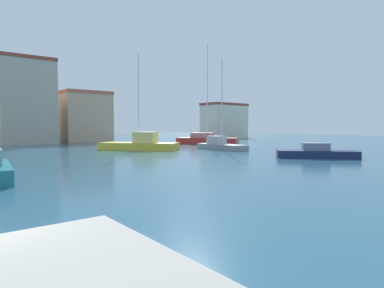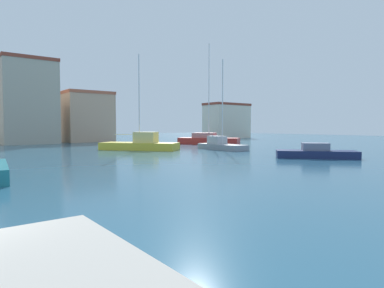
{
  "view_description": "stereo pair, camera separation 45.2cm",
  "coord_description": "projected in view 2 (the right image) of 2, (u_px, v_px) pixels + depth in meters",
  "views": [
    {
      "loc": [
        0.02,
        -6.38,
        2.64
      ],
      "look_at": [
        20.57,
        19.34,
        0.84
      ],
      "focal_mm": 30.94,
      "sensor_mm": 36.0,
      "label": 1
    },
    {
      "loc": [
        0.38,
        -6.66,
        2.64
      ],
      "look_at": [
        20.57,
        19.34,
        0.84
      ],
      "focal_mm": 30.94,
      "sensor_mm": 36.0,
      "label": 2
    }
  ],
  "objects": [
    {
      "name": "water",
      "position": [
        139.0,
        155.0,
        30.12
      ],
      "size": [
        160.0,
        160.0,
        0.0
      ],
      "primitive_type": "plane",
      "color": "#285670",
      "rests_on": "ground"
    },
    {
      "name": "sailboat_yellow_mid_harbor",
      "position": [
        141.0,
        144.0,
        36.53
      ],
      "size": [
        7.53,
        8.5,
        10.5
      ],
      "color": "gold",
      "rests_on": "water"
    },
    {
      "name": "motorboat_navy_far_left",
      "position": [
        316.0,
        153.0,
        27.38
      ],
      "size": [
        5.83,
        6.23,
        1.24
      ],
      "color": "#19234C",
      "rests_on": "water"
    },
    {
      "name": "sailboat_red_far_right",
      "position": [
        208.0,
        140.0,
        47.82
      ],
      "size": [
        7.23,
        8.71,
        14.38
      ],
      "color": "#B22823",
      "rests_on": "water"
    },
    {
      "name": "sailboat_grey_inner_mooring",
      "position": [
        221.0,
        145.0,
        36.98
      ],
      "size": [
        2.31,
        6.37,
        9.98
      ],
      "color": "gray",
      "rests_on": "water"
    },
    {
      "name": "warehouse_block",
      "position": [
        28.0,
        102.0,
        48.94
      ],
      "size": [
        7.55,
        6.96,
        12.48
      ],
      "color": "#B2A893",
      "rests_on": "ground"
    },
    {
      "name": "yacht_club",
      "position": [
        87.0,
        117.0,
        55.61
      ],
      "size": [
        7.7,
        6.55,
        8.35
      ],
      "color": "tan",
      "rests_on": "ground"
    },
    {
      "name": "harbor_office",
      "position": [
        227.0,
        121.0,
        72.82
      ],
      "size": [
        9.84,
        5.52,
        7.6
      ],
      "color": "beige",
      "rests_on": "ground"
    }
  ]
}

